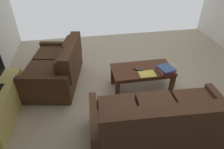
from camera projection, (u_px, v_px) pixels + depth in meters
ground_plane at (143, 95)px, 3.56m from camera, size 5.47×5.62×0.01m
sofa_main at (161, 122)px, 2.55m from camera, size 1.89×0.93×0.87m
loveseat_near at (58, 67)px, 3.67m from camera, size 1.10×1.49×0.84m
coffee_table at (142, 72)px, 3.53m from camera, size 1.09×0.56×0.43m
book_stack at (166, 69)px, 3.39m from camera, size 0.29×0.32×0.09m
tv_remote at (138, 70)px, 3.45m from camera, size 0.16×0.12×0.02m
loose_magazine at (147, 74)px, 3.36m from camera, size 0.28×0.21×0.01m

